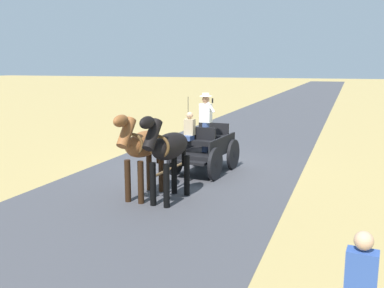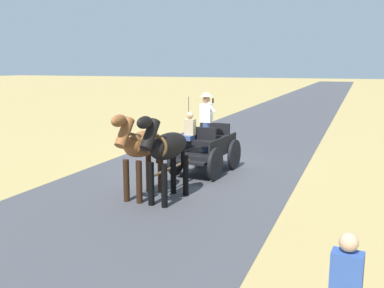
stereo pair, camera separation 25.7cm
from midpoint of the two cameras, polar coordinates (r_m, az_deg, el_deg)
name	(u,v)px [view 2 (the right image)]	position (r m, az deg, el deg)	size (l,w,h in m)	color
ground_plane	(197,168)	(14.12, 1.24, -3.18)	(200.00, 200.00, 0.00)	tan
road_surface	(197,168)	(14.12, 1.24, -3.16)	(6.62, 160.00, 0.01)	#424247
horse_drawn_carriage	(205,147)	(13.35, 2.28, -0.40)	(1.61, 4.52, 2.50)	black
horse_near_side	(166,149)	(10.43, -2.69, -0.60)	(0.69, 2.14, 2.21)	black
horse_off_side	(141,146)	(10.80, -6.05, -0.28)	(0.63, 2.13, 2.21)	brown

